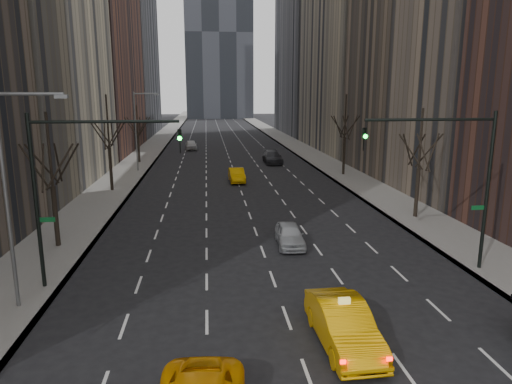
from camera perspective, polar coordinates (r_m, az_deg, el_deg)
name	(u,v)px	position (r m, az deg, el deg)	size (l,w,h in m)	color
sidewalk_left	(153,147)	(79.92, -12.75, 5.52)	(4.50, 320.00, 0.15)	slate
sidewalk_right	(295,145)	(80.85, 4.85, 5.86)	(4.50, 320.00, 0.15)	slate
bld_left_far	(80,4)	(78.21, -21.14, 21.03)	(14.00, 28.00, 44.00)	brown
bld_right_deep	(317,0)	(108.62, 7.64, 22.74)	(14.00, 30.00, 58.00)	slate
tree_lw_b	(53,186)	(28.81, -24.06, 0.65)	(3.36, 3.50, 7.82)	black
tree_lw_c	(109,148)	(44.08, -17.85, 5.21)	(3.36, 3.50, 8.74)	black
tree_lw_d	(138,136)	(61.77, -14.53, 6.81)	(3.36, 3.50, 7.36)	black
tree_rw_b	(419,168)	(34.77, 19.67, 2.82)	(3.36, 3.50, 7.82)	black
tree_rw_c	(345,139)	(51.40, 11.02, 6.49)	(3.36, 3.50, 8.74)	black
traffic_mast_left	(72,173)	(22.01, -21.96, 2.23)	(6.69, 0.39, 8.00)	black
traffic_mast_right	(458,166)	(24.43, 23.90, 2.98)	(6.69, 0.39, 8.00)	black
streetlight_near	(13,179)	(20.69, -28.07, 1.46)	(2.83, 0.22, 9.00)	slate
streetlight_far	(139,123)	(54.55, -14.46, 8.31)	(2.83, 0.22, 9.00)	slate
taxi_sedan	(343,324)	(17.42, 10.86, -15.94)	(1.72, 4.92, 1.62)	#F0A505
silver_sedan_ahead	(290,235)	(27.56, 4.23, -5.35)	(1.57, 3.91, 1.33)	#A2A4AA
far_taxi	(237,175)	(47.18, -2.44, 2.12)	(1.50, 4.31, 1.42)	#EAA304
far_suv_grey	(272,157)	(59.89, 2.07, 4.36)	(2.22, 5.46, 1.58)	#29292D
far_car_white	(191,145)	(75.21, -8.12, 5.84)	(1.83, 4.54, 1.55)	silver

